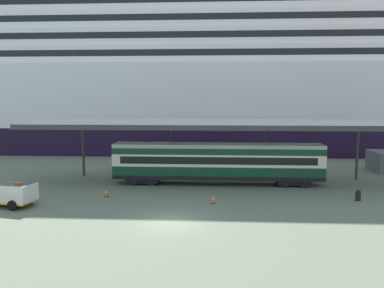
{
  "coord_description": "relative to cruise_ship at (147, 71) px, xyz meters",
  "views": [
    {
      "loc": [
        3.15,
        -26.6,
        8.62
      ],
      "look_at": [
        1.0,
        8.76,
        4.5
      ],
      "focal_mm": 36.89,
      "sensor_mm": 36.0,
      "label": 1
    }
  ],
  "objects": [
    {
      "name": "quay_bollard",
      "position": [
        24.14,
        -35.78,
        -12.82
      ],
      "size": [
        0.48,
        0.48,
        0.96
      ],
      "color": "black",
      "rests_on": "ground"
    },
    {
      "name": "ground_plane",
      "position": [
        8.94,
        -42.55,
        -13.33
      ],
      "size": [
        400.0,
        400.0,
        0.0
      ],
      "primitive_type": "plane",
      "color": "#606C57"
    },
    {
      "name": "service_truck",
      "position": [
        -4.45,
        -39.22,
        -12.34
      ],
      "size": [
        5.5,
        3.05,
        2.02
      ],
      "color": "silver",
      "rests_on": "ground"
    },
    {
      "name": "platform_canopy",
      "position": [
        12.27,
        -29.63,
        -7.18
      ],
      "size": [
        39.57,
        6.44,
        6.38
      ],
      "color": "silver",
      "rests_on": "ground"
    },
    {
      "name": "traffic_cone_mid",
      "position": [
        2.51,
        -35.77,
        -12.95
      ],
      "size": [
        0.36,
        0.36,
        0.78
      ],
      "color": "black",
      "rests_on": "ground"
    },
    {
      "name": "cruise_ship",
      "position": [
        0.0,
        0.0,
        0.0
      ],
      "size": [
        136.14,
        24.05,
        38.78
      ],
      "color": "black",
      "rests_on": "ground"
    },
    {
      "name": "train_carriage",
      "position": [
        12.27,
        -30.04,
        -11.03
      ],
      "size": [
        20.77,
        2.81,
        4.11
      ],
      "color": "black",
      "rests_on": "ground"
    },
    {
      "name": "traffic_cone_near",
      "position": [
        11.91,
        -37.39,
        -12.99
      ],
      "size": [
        0.36,
        0.36,
        0.7
      ],
      "color": "black",
      "rests_on": "ground"
    }
  ]
}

